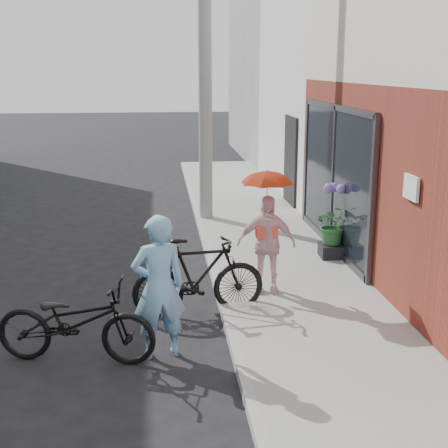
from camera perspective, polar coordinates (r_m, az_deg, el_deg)
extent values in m
plane|color=black|center=(7.69, -6.37, -10.87)|extent=(80.00, 80.00, 0.00)
cube|color=gray|center=(9.73, 6.13, -5.02)|extent=(2.20, 24.00, 0.12)
cube|color=#9E9E99|center=(9.56, -0.70, -5.29)|extent=(0.12, 24.00, 0.12)
cube|color=black|center=(11.08, 10.06, 4.15)|extent=(0.06, 3.80, 2.40)
cube|color=white|center=(7.93, 16.75, 3.21)|extent=(0.04, 0.40, 0.30)
cube|color=silver|center=(17.49, 18.44, 14.30)|extent=(8.00, 6.00, 7.00)
cube|color=gray|center=(24.05, 11.43, 14.50)|extent=(8.00, 8.00, 7.00)
cylinder|color=#9E9E99|center=(13.02, -1.76, 15.28)|extent=(0.28, 0.28, 7.00)
imported|color=#79AED7|center=(7.09, -5.99, -5.75)|extent=(0.68, 0.52, 1.68)
imported|color=black|center=(7.24, -13.41, -8.71)|extent=(1.91, 1.00, 0.96)
imported|color=black|center=(8.34, -2.33, -4.81)|extent=(1.83, 0.72, 1.07)
imported|color=silver|center=(8.82, 3.88, -1.82)|extent=(0.86, 0.44, 1.40)
imported|color=red|center=(8.60, 3.99, 4.66)|extent=(0.70, 0.70, 0.62)
cube|color=black|center=(10.71, 9.89, -2.40)|extent=(0.44, 0.44, 0.22)
imported|color=#245A2A|center=(10.59, 9.99, -0.06)|extent=(0.61, 0.53, 0.68)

